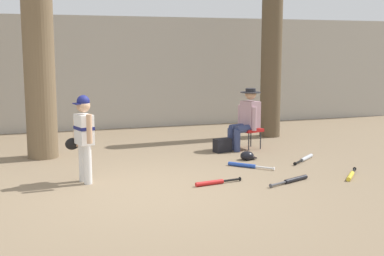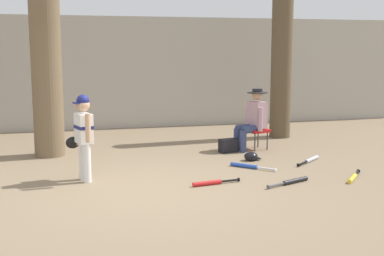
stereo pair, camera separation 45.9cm
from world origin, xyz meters
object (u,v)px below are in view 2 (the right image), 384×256
tree_near_player (45,27)px  batting_helmet_black (251,157)px  young_ballplayer (83,132)px  seated_spectator (253,118)px  bat_red_barrel (211,183)px  bat_black_composite (292,181)px  handbag_beside_stool (228,146)px  bat_blue_youth (248,166)px  folding_stool (257,131)px  tree_behind_spectator (282,57)px  bat_yellow_trainer (353,178)px  bat_aluminum_silver (310,160)px

tree_near_player → batting_helmet_black: (3.46, -1.37, -2.28)m
young_ballplayer → seated_spectator: 3.69m
young_ballplayer → bat_red_barrel: size_ratio=1.73×
bat_black_composite → handbag_beside_stool: bearing=94.0°
handbag_beside_stool → bat_blue_youth: (-0.11, -1.32, -0.10)m
young_ballplayer → seated_spectator: size_ratio=1.09×
tree_near_player → handbag_beside_stool: (3.30, -0.57, -2.22)m
folding_stool → bat_blue_youth: folding_stool is taller
tree_near_player → tree_behind_spectator: (4.99, 0.78, -0.57)m
bat_yellow_trainer → batting_helmet_black: (-1.00, 1.66, 0.04)m
batting_helmet_black → bat_black_composite: bearing=-89.6°
bat_yellow_trainer → bat_aluminum_silver: same height
seated_spectator → bat_aluminum_silver: (0.59, -1.27, -0.61)m
folding_stool → bat_black_composite: folding_stool is taller
young_ballplayer → batting_helmet_black: 3.10m
bat_yellow_trainer → batting_helmet_black: batting_helmet_black is taller
young_ballplayer → bat_aluminum_silver: bearing=4.7°
handbag_beside_stool → batting_helmet_black: 0.82m
tree_near_player → seated_spectator: (3.85, -0.45, -1.71)m
tree_near_player → batting_helmet_black: size_ratio=18.92×
seated_spectator → bat_black_composite: (-0.37, -2.55, -0.61)m
bat_aluminum_silver → bat_black_composite: bearing=-127.0°
seated_spectator → bat_blue_youth: size_ratio=1.88×
tree_behind_spectator → bat_black_composite: size_ratio=5.34×
bat_blue_youth → bat_black_composite: same height
folding_stool → handbag_beside_stool: size_ratio=1.44×
folding_stool → seated_spectator: (-0.10, -0.02, 0.28)m
bat_yellow_trainer → batting_helmet_black: size_ratio=2.06×
tree_behind_spectator → bat_blue_youth: tree_behind_spectator is taller
young_ballplayer → seated_spectator: bearing=25.6°
tree_near_player → bat_aluminum_silver: 5.29m
handbag_beside_stool → bat_red_barrel: size_ratio=0.45×
young_ballplayer → bat_blue_youth: 2.77m
bat_blue_youth → bat_yellow_trainer: same height
tree_near_player → seated_spectator: size_ratio=4.60×
handbag_beside_stool → bat_red_barrel: bearing=-114.8°
handbag_beside_stool → bat_yellow_trainer: (1.17, -2.46, -0.10)m
tree_near_player → bat_aluminum_silver: (4.44, -1.73, -2.32)m
bat_yellow_trainer → bat_red_barrel: bearing=173.2°
bat_blue_youth → handbag_beside_stool: bearing=85.3°
seated_spectator → bat_aluminum_silver: 1.53m
tree_behind_spectator → young_ballplayer: (-4.47, -2.83, -1.04)m
tree_near_player → young_ballplayer: size_ratio=4.23×
tree_behind_spectator → seated_spectator: tree_behind_spectator is taller
bat_blue_youth → tree_near_player: bearing=149.3°
bat_black_composite → batting_helmet_black: (-0.01, 1.63, 0.04)m
bat_blue_youth → bat_aluminum_silver: 1.26m
bat_blue_youth → young_ballplayer: bearing=-176.8°
bat_yellow_trainer → batting_helmet_black: 1.94m
tree_behind_spectator → bat_black_composite: (-1.52, -3.79, -1.75)m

